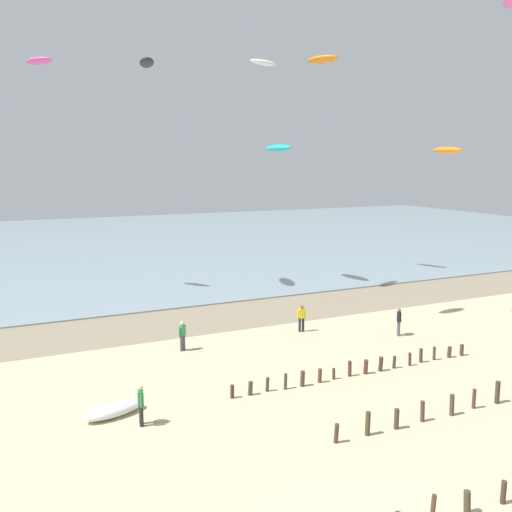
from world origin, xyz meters
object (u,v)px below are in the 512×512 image
Objects in this scene: kite_aloft_1 at (279,148)px; kite_aloft_5 at (263,63)px; person_far_down_beach at (301,317)px; kite_aloft_2 at (39,61)px; kite_aloft_3 at (511,2)px; kite_aloft_7 at (447,150)px; person_mid_beach at (141,404)px; person_trailing_behind at (399,321)px; kite_aloft_8 at (147,63)px; grounded_kite at (114,410)px; person_nearest_camera at (182,335)px; kite_aloft_4 at (322,60)px.

kite_aloft_5 is at bearing 128.24° from kite_aloft_1.
kite_aloft_2 is (-13.38, 16.41, 16.99)m from person_far_down_beach.
kite_aloft_3 reaches higher than kite_aloft_5.
kite_aloft_3 is at bearing -68.67° from kite_aloft_7.
person_mid_beach is at bearing 33.05° from kite_aloft_5.
person_far_down_beach is 5.94m from person_trailing_behind.
kite_aloft_1 is 12.41m from kite_aloft_8.
kite_aloft_5 is at bearing 78.51° from person_far_down_beach.
person_trailing_behind reaches higher than grounded_kite.
kite_aloft_3 is at bearing 21.67° from kite_aloft_2.
person_mid_beach is 0.62× the size of kite_aloft_7.
person_nearest_camera is at bearing 6.38° from kite_aloft_8.
kite_aloft_3 reaches higher than kite_aloft_4.
person_mid_beach is at bearing -33.36° from kite_aloft_2.
person_trailing_behind is 0.49× the size of kite_aloft_1.
grounded_kite is (-12.80, -6.88, -0.65)m from person_far_down_beach.
kite_aloft_4 is (17.91, 15.14, 18.55)m from person_nearest_camera.
person_nearest_camera is 7.81m from person_far_down_beach.
person_mid_beach reaches higher than grounded_kite.
kite_aloft_8 reaches higher than person_trailing_behind.
kite_aloft_2 reaches higher than person_nearest_camera.
person_nearest_camera is at bearing 91.60° from kite_aloft_7.
kite_aloft_4 is (22.04, 23.02, 18.55)m from person_mid_beach.
kite_aloft_5 is 0.77× the size of kite_aloft_8.
person_trailing_behind is at bearing 139.93° from kite_aloft_4.
kite_aloft_8 is at bearing 82.24° from person_nearest_camera.
person_nearest_camera is 8.29m from grounded_kite.
person_nearest_camera is 21.10m from kite_aloft_1.
kite_aloft_7 is (-1.23, -17.17, -8.26)m from kite_aloft_4.
person_nearest_camera and person_trailing_behind have the same top height.
kite_aloft_3 is 17.13m from kite_aloft_5.
kite_aloft_7 is at bearing 13.19° from kite_aloft_2.
person_nearest_camera is 13.15m from person_trailing_behind.
kite_aloft_1 is (16.70, 20.97, 10.75)m from person_mid_beach.
person_trailing_behind is 0.50× the size of kite_aloft_8.
kite_aloft_2 is (-1.44, 24.58, 16.99)m from person_mid_beach.
person_far_down_beach is 1.00× the size of person_trailing_behind.
kite_aloft_1 reaches higher than person_trailing_behind.
kite_aloft_8 is (-5.84, 14.13, 17.04)m from person_far_down_beach.
kite_aloft_1 is (17.57, 19.67, 11.41)m from grounded_kite.
person_mid_beach is at bearing -117.64° from person_nearest_camera.
grounded_kite is (-17.83, -3.72, -0.65)m from person_trailing_behind.
person_nearest_camera is 1.00× the size of person_trailing_behind.
kite_aloft_2 is (-18.15, 3.62, 6.24)m from kite_aloft_1.
kite_aloft_2 reaches higher than person_mid_beach.
kite_aloft_5 is 8.90m from kite_aloft_8.
kite_aloft_4 is at bearing 49.48° from kite_aloft_2.
person_trailing_behind is 0.64× the size of kite_aloft_2.
kite_aloft_2 is at bearing 71.23° from kite_aloft_1.
kite_aloft_8 is at bearing 68.23° from kite_aloft_4.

